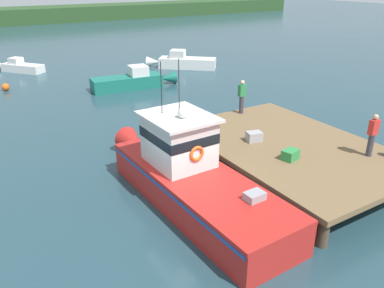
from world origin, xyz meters
The scene contains 11 objects.
ground_plane centered at (0.00, 0.00, 0.00)m, with size 200.00×200.00×0.00m, color #23424C.
dock centered at (4.80, 0.00, 1.07)m, with size 6.00×9.00×1.20m.
main_fishing_boat centered at (0.18, 0.18, 1.01)m, with size 2.81×9.86×4.80m.
crate_single_by_cleat centered at (3.75, 0.96, 1.39)m, with size 0.60×0.44×0.39m, color #9E9EA3.
crate_stack_mid_dock centered at (3.75, -1.06, 1.39)m, with size 0.60×0.44×0.38m, color #2D8442.
deckhand_by_the_boat centered at (5.47, 4.00, 2.06)m, with size 0.36×0.22×1.63m.
deckhand_further_back centered at (6.48, -2.36, 2.06)m, with size 0.36×0.22×1.63m.
moored_boat_near_channel centered at (10.83, 18.84, 0.52)m, with size 5.28×4.81×1.52m.
moored_boat_outer_mooring centered at (-1.36, 24.68, 0.39)m, with size 3.46×4.06×1.14m.
moored_boat_far_left centered at (4.55, 15.03, 0.54)m, with size 6.21×2.06×1.56m.
mooring_buoy_channel_marker centered at (-3.25, 19.06, 0.26)m, with size 0.52×0.52×0.52m, color #EA5B19.
Camera 1 is at (-6.03, -10.15, 7.40)m, focal length 36.54 mm.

